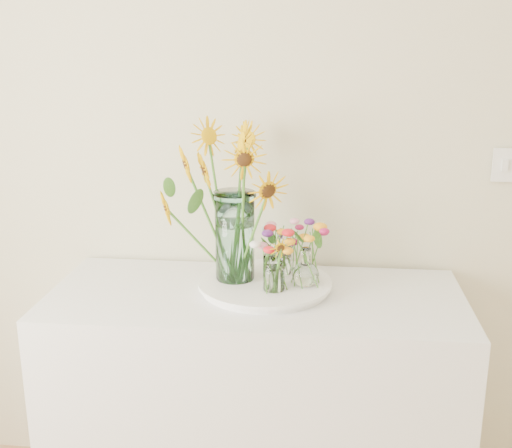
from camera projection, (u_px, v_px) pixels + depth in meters
name	position (u px, v px, depth m)	size (l,w,h in m)	color
counter	(256.00, 411.00, 2.29)	(1.40, 0.60, 0.90)	white
tray	(265.00, 285.00, 2.20)	(0.43, 0.43, 0.03)	white
mason_jar	(235.00, 236.00, 2.18)	(0.13, 0.13, 0.31)	#B4F0EF
sunflower_bouquet	(235.00, 202.00, 2.15)	(0.81, 0.81, 0.55)	#E8AC04
small_vase_a	(274.00, 274.00, 2.10)	(0.07, 0.07, 0.12)	white
wildflower_posy_a	(274.00, 261.00, 2.09)	(0.18, 0.18, 0.21)	orange
small_vase_b	(306.00, 267.00, 2.15)	(0.09, 0.09, 0.13)	white
wildflower_posy_b	(306.00, 254.00, 2.14)	(0.21, 0.21, 0.22)	orange
small_vase_c	(283.00, 261.00, 2.26)	(0.06, 0.06, 0.10)	white
wildflower_posy_c	(283.00, 249.00, 2.24)	(0.20, 0.20, 0.19)	orange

